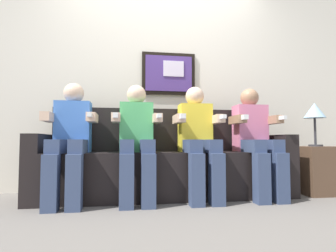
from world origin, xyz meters
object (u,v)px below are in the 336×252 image
object	(u,v)px
person_rightmost	(256,136)
side_table_right	(317,170)
person_leftmost	(71,136)
person_left_center	(137,136)
person_right_center	(198,136)
couch	(165,165)
table_lamp	(315,112)

from	to	relation	value
person_rightmost	side_table_right	bearing A→B (deg)	4.87
person_leftmost	person_left_center	xyz separation A→B (m)	(0.60, -0.00, 0.00)
person_right_center	side_table_right	size ratio (longest dim) A/B	2.22
side_table_right	couch	bearing A→B (deg)	176.19
person_right_center	person_rightmost	world-z (taller)	same
person_right_center	side_table_right	distance (m)	1.37
couch	table_lamp	distance (m)	1.67
couch	side_table_right	distance (m)	1.62
couch	person_right_center	bearing A→B (deg)	-29.59
couch	side_table_right	xyz separation A→B (m)	(1.61, -0.11, -0.06)
person_leftmost	person_right_center	size ratio (longest dim) A/B	1.00
side_table_right	person_left_center	bearing A→B (deg)	-178.16
couch	person_right_center	size ratio (longest dim) A/B	2.28
person_left_center	table_lamp	xyz separation A→B (m)	(1.87, 0.01, 0.25)
side_table_right	table_lamp	size ratio (longest dim) A/B	1.09
person_leftmost	person_left_center	distance (m)	0.60
person_left_center	person_right_center	bearing A→B (deg)	0.00
person_left_center	couch	bearing A→B (deg)	29.58
person_leftmost	side_table_right	bearing A→B (deg)	1.39
person_left_center	person_rightmost	xyz separation A→B (m)	(1.19, 0.00, 0.00)
person_left_center	person_right_center	world-z (taller)	same
person_left_center	person_right_center	distance (m)	0.60
person_leftmost	table_lamp	distance (m)	2.47
couch	table_lamp	world-z (taller)	table_lamp
person_right_center	person_left_center	bearing A→B (deg)	180.00
table_lamp	person_leftmost	bearing A→B (deg)	-179.72
person_rightmost	side_table_right	world-z (taller)	person_rightmost
person_rightmost	side_table_right	xyz separation A→B (m)	(0.72, 0.06, -0.36)
table_lamp	side_table_right	bearing A→B (deg)	46.20
person_right_center	table_lamp	xyz separation A→B (m)	(1.27, 0.01, 0.25)
side_table_right	table_lamp	xyz separation A→B (m)	(-0.05, -0.05, 0.61)
person_leftmost	person_left_center	bearing A→B (deg)	-0.04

